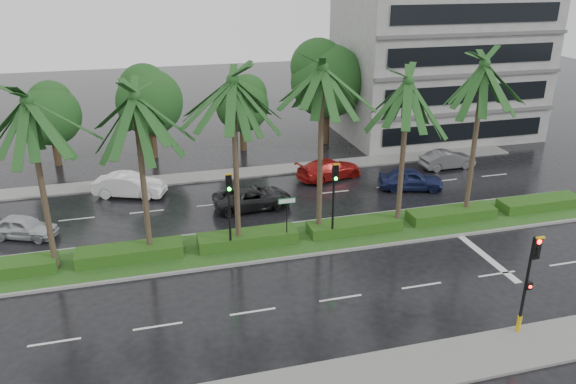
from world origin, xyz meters
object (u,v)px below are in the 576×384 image
object	(u,v)px
signal_median_left	(229,201)
street_sign	(287,209)
car_darkgrey	(253,198)
car_silver	(23,227)
car_blue	(411,179)
signal_near	(528,281)
car_grey	(447,160)
car_white	(130,185)
car_red	(329,169)

from	to	relation	value
signal_median_left	street_sign	world-z (taller)	signal_median_left
car_darkgrey	car_silver	bearing A→B (deg)	89.69
street_sign	car_silver	world-z (taller)	street_sign
street_sign	car_blue	xyz separation A→B (m)	(10.00, 5.68, -1.41)
signal_near	car_blue	distance (m)	15.94
car_silver	car_grey	bearing A→B (deg)	-58.58
signal_median_left	car_silver	bearing A→B (deg)	154.82
signal_median_left	car_darkgrey	bearing A→B (deg)	67.58
signal_median_left	car_darkgrey	size ratio (longest dim) A/B	0.91
car_silver	car_blue	xyz separation A→B (m)	(23.54, 0.91, 0.09)
car_white	car_grey	xyz separation A→B (m)	(22.40, -0.59, -0.08)
car_blue	car_grey	distance (m)	5.46
car_white	car_red	world-z (taller)	car_white
car_blue	car_silver	bearing A→B (deg)	109.14
signal_median_left	car_blue	bearing A→B (deg)	24.27
car_darkgrey	car_blue	xyz separation A→B (m)	(10.69, 0.26, 0.05)
signal_near	signal_median_left	bearing A→B (deg)	135.91
street_sign	car_white	bearing A→B (deg)	130.19
street_sign	car_silver	distance (m)	14.44
car_darkgrey	signal_median_left	bearing A→B (deg)	154.40
street_sign	car_red	distance (m)	10.66
signal_near	car_silver	size ratio (longest dim) A/B	1.19
car_silver	car_grey	xyz separation A→B (m)	(28.04, 3.99, 0.04)
car_grey	car_white	bearing A→B (deg)	85.72
car_white	car_blue	xyz separation A→B (m)	(17.90, -3.67, -0.02)
signal_near	signal_median_left	size ratio (longest dim) A/B	1.00
car_red	car_blue	bearing A→B (deg)	-141.14
signal_median_left	street_sign	size ratio (longest dim) A/B	1.68
car_silver	car_darkgrey	distance (m)	12.87
signal_near	signal_median_left	xyz separation A→B (m)	(-10.00, 9.69, 0.49)
signal_near	car_darkgrey	distance (m)	17.21
car_white	car_grey	distance (m)	22.41
car_white	car_darkgrey	distance (m)	8.21
car_silver	car_white	size ratio (longest dim) A/B	0.81
street_sign	car_white	distance (m)	12.32
car_white	signal_median_left	bearing A→B (deg)	-131.75
street_sign	car_darkgrey	world-z (taller)	street_sign
signal_near	car_silver	xyz separation A→B (m)	(-20.54, 14.64, -1.88)
car_white	car_darkgrey	size ratio (longest dim) A/B	0.93
street_sign	car_white	size ratio (longest dim) A/B	0.58
car_silver	car_blue	distance (m)	23.56
car_darkgrey	car_white	bearing A→B (deg)	58.20
car_red	street_sign	bearing A→B (deg)	134.06
car_silver	car_blue	bearing A→B (deg)	-64.48
car_silver	car_white	distance (m)	7.27
signal_near	car_blue	world-z (taller)	signal_near
car_blue	car_grey	xyz separation A→B (m)	(4.50, 3.09, -0.05)
signal_near	street_sign	world-z (taller)	signal_near
signal_median_left	car_grey	size ratio (longest dim) A/B	1.08
signal_near	car_grey	world-z (taller)	signal_near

